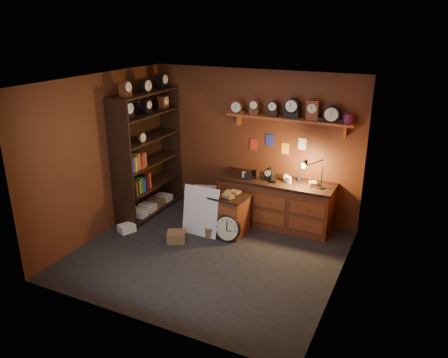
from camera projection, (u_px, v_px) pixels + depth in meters
floor at (208, 254)px, 6.92m from camera, size 4.00×4.00×0.00m
room_shell at (213, 148)px, 6.40m from camera, size 4.02×3.62×2.71m
shelving_unit at (146, 149)px, 8.04m from camera, size 0.47×1.60×2.58m
workbench at (275, 200)px, 7.77m from camera, size 2.08×0.66×1.36m
low_cabinet at (229, 213)px, 7.49m from camera, size 0.65×0.57×0.78m
big_round_clock at (228, 228)px, 7.28m from camera, size 0.45×0.16×0.46m
white_panel at (201, 234)px, 7.58m from camera, size 0.65×0.18×0.86m
mini_fridge at (204, 201)px, 8.35m from camera, size 0.57×0.59×0.47m
floor_box_a at (176, 237)px, 7.28m from camera, size 0.38×0.35×0.18m
floor_box_b at (127, 228)px, 7.63m from camera, size 0.31×0.33×0.13m
floor_box_c at (211, 231)px, 7.48m from camera, size 0.29×0.29×0.17m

